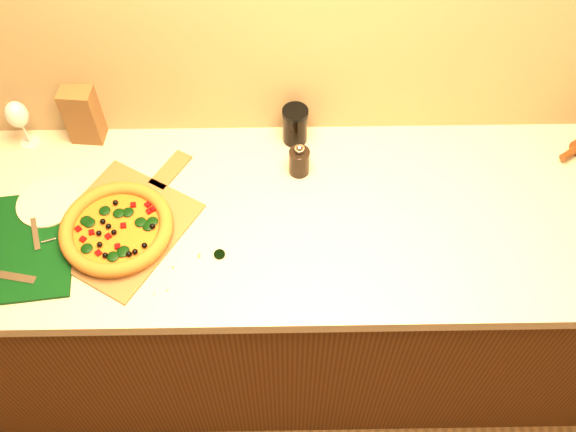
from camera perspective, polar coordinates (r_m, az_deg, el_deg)
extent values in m
plane|color=#9E8460|center=(1.68, 2.54, 18.44)|extent=(4.00, 0.00, 4.00)
cube|color=#44210E|center=(2.18, 2.01, -6.96)|extent=(2.80, 0.65, 0.86)
cube|color=beige|center=(1.79, 2.43, -0.14)|extent=(2.84, 0.68, 0.04)
cube|color=brown|center=(1.80, -14.74, -0.98)|extent=(0.46, 0.47, 0.01)
cube|color=brown|center=(1.90, -10.39, 4.05)|extent=(0.12, 0.15, 0.01)
cylinder|color=#BA752E|center=(1.78, -14.89, -1.32)|extent=(0.29, 0.29, 0.01)
cylinder|color=orange|center=(1.78, -14.97, -1.12)|extent=(0.24, 0.24, 0.01)
torus|color=#91471A|center=(1.77, -15.01, -1.01)|extent=(0.30, 0.30, 0.04)
ellipsoid|color=black|center=(1.77, -13.50, -0.26)|extent=(0.03, 0.03, 0.01)
sphere|color=black|center=(1.77, -16.25, -1.41)|extent=(0.02, 0.02, 0.02)
cube|color=#960506|center=(1.74, -14.65, -2.20)|extent=(0.02, 0.02, 0.01)
cube|color=black|center=(1.85, -22.19, -2.43)|extent=(0.28, 0.37, 0.01)
cube|color=silver|center=(1.85, -21.52, -1.51)|extent=(0.05, 0.11, 0.01)
cylinder|color=silver|center=(1.83, -20.48, -2.04)|extent=(0.04, 0.02, 0.01)
cube|color=silver|center=(1.80, -23.47, -4.93)|extent=(0.14, 0.05, 0.00)
cylinder|color=black|center=(1.71, -6.11, -3.41)|extent=(0.04, 0.04, 0.01)
cylinder|color=black|center=(1.83, 1.01, 4.85)|extent=(0.06, 0.06, 0.08)
sphere|color=silver|center=(1.79, 1.03, 6.01)|extent=(0.03, 0.03, 0.03)
cylinder|color=#5D250F|center=(2.05, 23.73, 5.11)|extent=(0.06, 0.05, 0.02)
cylinder|color=silver|center=(2.09, -21.94, 6.12)|extent=(0.06, 0.06, 0.00)
cylinder|color=silver|center=(2.06, -22.27, 6.82)|extent=(0.01, 0.01, 0.07)
ellipsoid|color=silver|center=(2.01, -22.98, 8.31)|extent=(0.07, 0.07, 0.09)
cube|color=brown|center=(1.98, -17.77, 8.64)|extent=(0.10, 0.08, 0.19)
cylinder|color=black|center=(1.91, 0.63, 7.93)|extent=(0.07, 0.07, 0.11)
cylinder|color=black|center=(1.86, 0.65, 9.21)|extent=(0.08, 0.08, 0.01)
cylinder|color=beige|center=(1.91, -20.55, 1.05)|extent=(0.20, 0.20, 0.02)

